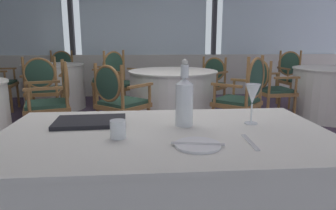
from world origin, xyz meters
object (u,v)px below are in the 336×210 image
dining_chair_1_1 (270,86)px  dining_chair_3_1 (62,70)px  menu_book (90,122)px  dining_chair_3_3 (43,85)px  water_tumbler (118,129)px  side_plate (198,145)px  water_bottle (184,100)px  dining_chair_2_0 (120,78)px  dining_chair_1_0 (293,74)px  dining_chair_2_3 (210,80)px  wine_glass (252,95)px  dining_chair_2_2 (245,93)px  dining_chair_3_0 (110,76)px  dining_chair_2_1 (118,98)px  dining_chair_0_3 (55,97)px

dining_chair_1_1 → dining_chair_3_1: size_ratio=0.93×
menu_book → dining_chair_3_3: size_ratio=0.36×
water_tumbler → dining_chair_3_3: dining_chair_3_3 is taller
side_plate → water_bottle: (-0.01, 0.30, 0.12)m
menu_book → dining_chair_2_0: bearing=89.3°
water_bottle → dining_chair_1_0: 4.52m
dining_chair_2_0 → dining_chair_2_3: 1.44m
dining_chair_3_1 → water_tumbler: bearing=10.5°
wine_glass → dining_chair_1_0: bearing=60.7°
water_bottle → dining_chair_3_3: (-1.60, 2.90, -0.33)m
wine_glass → dining_chair_1_0: 4.34m
side_plate → water_bottle: water_bottle is taller
menu_book → dining_chair_1_1: (2.05, 2.65, -0.25)m
menu_book → dining_chair_2_2: dining_chair_2_2 is taller
dining_chair_2_3 → dining_chair_3_0: size_ratio=0.96×
menu_book → dining_chair_2_3: bearing=65.5°
dining_chair_3_0 → dining_chair_3_3: dining_chair_3_3 is taller
dining_chair_2_0 → dining_chair_3_1: dining_chair_2_0 is taller
dining_chair_1_0 → dining_chair_2_0: (-3.01, -0.48, 0.03)m
dining_chair_2_3 → dining_chair_3_0: bearing=-66.9°
water_bottle → water_tumbler: 0.36m
water_tumbler → dining_chair_1_0: dining_chair_1_0 is taller
dining_chair_1_1 → dining_chair_2_0: (-2.15, 0.59, 0.07)m
side_plate → wine_glass: 0.46m
dining_chair_2_0 → dining_chair_2_1: bearing=-44.7°
wine_glass → dining_chair_2_3: wine_glass is taller
side_plate → water_tumbler: 0.34m
dining_chair_2_1 → menu_book: bearing=-137.4°
wine_glass → dining_chair_2_0: dining_chair_2_0 is taller
dining_chair_2_2 → dining_chair_3_3: bearing=21.2°
water_tumbler → dining_chair_3_3: size_ratio=0.08×
dining_chair_2_3 → wine_glass: bearing=32.8°
side_plate → dining_chair_3_3: dining_chair_3_3 is taller
dining_chair_2_2 → dining_chair_3_0: bearing=-7.1°
menu_book → dining_chair_3_0: dining_chair_3_0 is taller
wine_glass → menu_book: bearing=175.5°
side_plate → menu_book: (-0.47, 0.36, 0.01)m
dining_chair_1_0 → water_bottle: bearing=-38.7°
dining_chair_2_1 → side_plate: bearing=-125.2°
side_plate → dining_chair_2_2: size_ratio=0.18×
dining_chair_2_1 → dining_chair_2_3: dining_chair_2_1 is taller
dining_chair_2_3 → water_tumbler: bearing=23.5°
dining_chair_2_2 → water_bottle: bearing=105.5°
dining_chair_3_1 → dining_chair_3_3: bearing=-0.0°
dining_chair_1_0 → dining_chair_3_3: size_ratio=1.03×
dining_chair_2_1 → dining_chair_3_3: 1.52m
dining_chair_1_0 → dining_chair_2_2: size_ratio=0.98×
dining_chair_1_0 → dining_chair_3_0: size_ratio=1.04×
side_plate → dining_chair_2_0: 3.65m
dining_chair_0_3 → dining_chair_1_1: dining_chair_0_3 is taller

